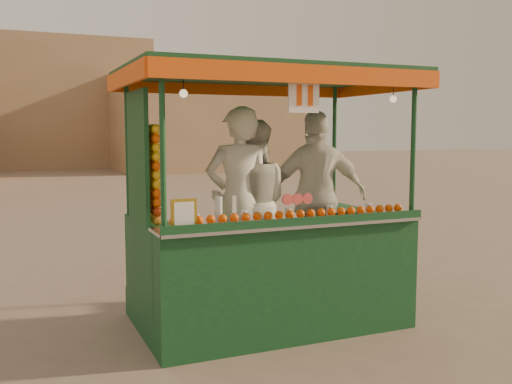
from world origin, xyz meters
name	(u,v)px	position (x,y,z in m)	size (l,w,h in m)	color
ground	(278,322)	(0.00, 0.00, 0.00)	(90.00, 90.00, 0.00)	brown
building_right	(204,122)	(7.00, 24.00, 2.50)	(9.00, 6.00, 5.00)	#A57C5E
building_center	(16,104)	(-2.00, 30.00, 3.50)	(14.00, 7.00, 7.00)	#A57C5E
juice_cart	(264,245)	(-0.18, -0.02, 0.84)	(2.88, 1.86, 2.61)	#0F381D
vendor_left	(239,200)	(-0.35, 0.25, 1.28)	(0.74, 0.51, 1.94)	white
vendor_middle	(251,204)	(-0.14, 0.41, 1.21)	(1.08, 0.98, 1.81)	silver
vendor_right	(317,196)	(0.66, 0.37, 1.27)	(1.21, 0.75, 1.93)	silver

